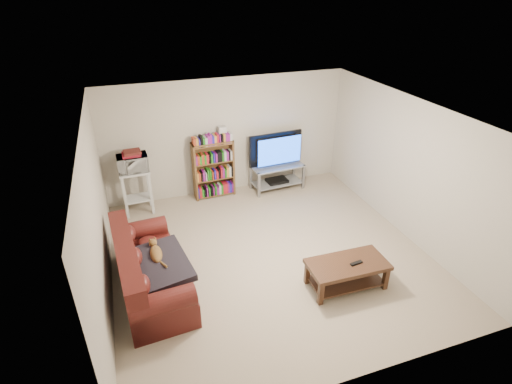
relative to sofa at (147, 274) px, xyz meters
name	(u,v)px	position (x,y,z in m)	size (l,w,h in m)	color
floor	(269,255)	(1.99, 0.22, -0.31)	(5.00, 5.00, 0.00)	tan
ceiling	(272,115)	(1.99, 0.22, 2.09)	(5.00, 5.00, 0.00)	white
wall_back	(227,137)	(1.99, 2.72, 0.89)	(5.00, 5.00, 0.00)	beige
wall_front	(359,303)	(1.99, -2.28, 0.89)	(5.00, 5.00, 0.00)	beige
wall_left	(97,220)	(-0.51, 0.22, 0.89)	(5.00, 5.00, 0.00)	beige
wall_right	(408,169)	(4.49, 0.22, 0.89)	(5.00, 5.00, 0.00)	beige
sofa	(147,274)	(0.00, 0.00, 0.00)	(1.02, 2.07, 0.86)	#501814
blanket	(159,265)	(0.19, -0.12, 0.21)	(0.78, 1.01, 0.10)	black
cat	(156,254)	(0.17, 0.06, 0.27)	(0.22, 0.55, 0.16)	brown
coffee_table	(347,270)	(2.79, -0.85, -0.01)	(1.18, 0.61, 0.42)	#3B2214
remote	(356,263)	(2.89, -0.91, 0.13)	(0.19, 0.05, 0.02)	black
tv_stand	(277,173)	(2.98, 2.39, 0.06)	(1.14, 0.57, 0.55)	#999EA3
television	(278,150)	(2.98, 2.39, 0.59)	(1.19, 0.16, 0.69)	black
dvd_player	(277,181)	(2.98, 2.39, -0.12)	(0.44, 0.31, 0.06)	black
bookshelf	(214,168)	(1.62, 2.52, 0.32)	(0.85, 0.30, 1.21)	brown
shelf_clutter	(216,136)	(1.72, 2.54, 1.01)	(0.62, 0.21, 0.28)	silver
microwave_stand	(136,186)	(0.07, 2.36, 0.26)	(0.57, 0.43, 0.89)	silver
microwave	(133,163)	(0.07, 2.36, 0.74)	(0.55, 0.37, 0.30)	silver
game_boxes	(131,154)	(0.07, 2.36, 0.91)	(0.32, 0.28, 0.05)	maroon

